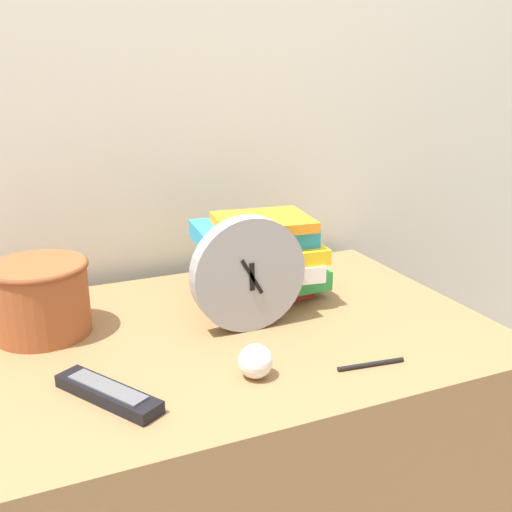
% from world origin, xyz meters
% --- Properties ---
extents(wall_back, '(6.00, 0.04, 2.40)m').
position_xyz_m(wall_back, '(0.00, 0.75, 1.20)').
color(wall_back, silver).
rests_on(wall_back, ground_plane).
extents(desk, '(1.07, 0.68, 0.76)m').
position_xyz_m(desk, '(0.00, 0.34, 0.38)').
color(desk, olive).
rests_on(desk, ground_plane).
extents(desk_clock, '(0.22, 0.04, 0.22)m').
position_xyz_m(desk_clock, '(0.08, 0.32, 0.87)').
color(desk_clock, '#99999E').
rests_on(desk_clock, desk).
extents(book_stack, '(0.28, 0.22, 0.18)m').
position_xyz_m(book_stack, '(0.16, 0.45, 0.85)').
color(book_stack, red).
rests_on(book_stack, desk).
extents(basket, '(0.18, 0.18, 0.14)m').
position_xyz_m(basket, '(-0.28, 0.46, 0.83)').
color(basket, '#994C28').
rests_on(basket, desk).
extents(tv_remote, '(0.14, 0.19, 0.02)m').
position_xyz_m(tv_remote, '(-0.21, 0.18, 0.77)').
color(tv_remote, black).
rests_on(tv_remote, desk).
extents(crumpled_paper_ball, '(0.06, 0.06, 0.06)m').
position_xyz_m(crumpled_paper_ball, '(0.02, 0.15, 0.78)').
color(crumpled_paper_ball, white).
rests_on(crumpled_paper_ball, desk).
extents(pen, '(0.12, 0.02, 0.01)m').
position_xyz_m(pen, '(0.21, 0.10, 0.76)').
color(pen, black).
rests_on(pen, desk).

